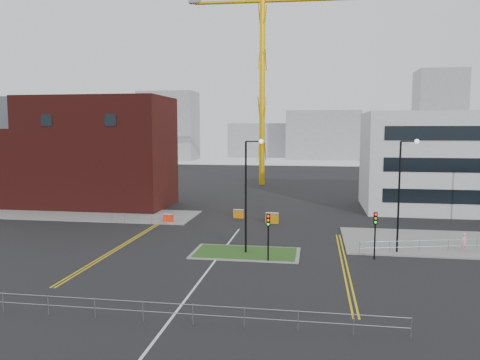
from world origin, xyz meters
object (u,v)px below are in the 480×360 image
object	(u,v)px
tower_crane	(296,38)
pedestrian	(464,242)
streetlamp_island	(249,187)
traffic_light_island	(268,228)

from	to	relation	value
tower_crane	pedestrian	size ratio (longest dim) A/B	33.18
tower_crane	streetlamp_island	distance (m)	51.42
pedestrian	streetlamp_island	bearing A→B (deg)	154.69
tower_crane	traffic_light_island	size ratio (longest dim) A/B	14.52
tower_crane	traffic_light_island	distance (m)	54.40
streetlamp_island	pedestrian	distance (m)	18.14
streetlamp_island	traffic_light_island	world-z (taller)	streetlamp_island
tower_crane	streetlamp_island	bearing A→B (deg)	-92.00
tower_crane	pedestrian	xyz separation A→B (m)	(15.58, -43.95, -24.90)
streetlamp_island	pedestrian	size ratio (longest dim) A/B	5.75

